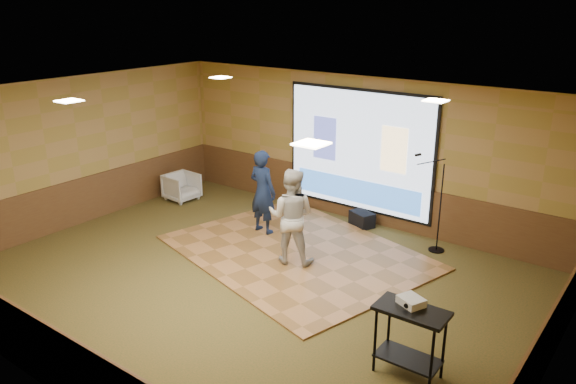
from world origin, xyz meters
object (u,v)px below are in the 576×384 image
Objects in this scene: dance_floor at (296,252)px; duffel_bag at (362,219)px; projector at (411,301)px; mic_stand at (435,225)px; projector_screen at (358,152)px; av_table at (410,330)px; banquet_chair at (182,187)px; player_right at (291,216)px; player_left at (263,192)px.

dance_floor is 9.21× the size of duffel_bag.
mic_stand is (-1.14, 3.58, -0.48)m from projector.
projector_screen is at bearing 139.80° from duffel_bag.
av_table is 1.89× the size of duffel_bag.
av_table is 1.33× the size of banquet_chair.
duffel_bag reaches higher than dance_floor.
projector is 3.78m from mic_stand.
projector_screen is 2.55m from dance_floor.
dance_floor is at bearing -97.58° from banquet_chair.
player_right is 2.35m from duffel_bag.
projector is at bearing 154.37° from player_left.
projector is (2.95, -1.56, 0.09)m from player_right.
projector_screen reaches higher than mic_stand.
projector is 4.78m from duffel_bag.
projector_screen is 1.99× the size of player_left.
banquet_chair reaches higher than dance_floor.
projector_screen is 0.74× the size of dance_floor.
duffel_bag is (0.16, 2.23, -0.73)m from player_right.
player_right reaches higher than duffel_bag.
duffel_bag is (-1.64, 0.22, -0.34)m from mic_stand.
projector is at bearing -81.82° from mic_stand.
player_left reaches higher than dance_floor.
projector is 0.16× the size of mic_stand.
av_table is at bearing -81.46° from mic_stand.
dance_floor is 2.60m from mic_stand.
av_table is 3.86m from mic_stand.
projector_screen is 1.37m from duffel_bag.
player_right is (1.24, -0.75, 0.02)m from player_left.
dance_floor is at bearing -90.96° from projector_screen.
dance_floor is 2.49× the size of mic_stand.
dance_floor is 1.42m from player_left.
mic_stand is at bearing 131.73° from projector.
player_right reaches higher than banquet_chair.
mic_stand reaches higher than projector.
duffel_bag is (-2.79, 3.79, -0.82)m from projector.
projector_screen is 3.62× the size of av_table.
av_table is (3.16, -2.03, 0.62)m from dance_floor.
player_right is 3.49× the size of duffel_bag.
duffel_bag is at bearing -71.54° from banquet_chair.
player_left is at bearing -123.03° from projector_screen.
player_left reaches higher than projector.
projector_screen is 1.85× the size of mic_stand.
projector is (3.11, -1.94, 0.95)m from dance_floor.
projector_screen is 2.21m from mic_stand.
banquet_chair is (-6.97, 2.79, -0.32)m from av_table.
player_left is at bearing -133.44° from duffel_bag.
projector is (-0.05, 0.09, 0.33)m from av_table.
projector is at bearing -53.67° from duffel_bag.
dance_floor is 0.96m from player_right.
player_right is at bearing -94.08° from duffel_bag.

